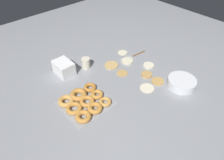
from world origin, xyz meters
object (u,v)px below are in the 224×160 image
container_stack (64,68)px  paper_cup (86,63)px  pancake_1 (111,65)px  pancake_2 (122,73)px  pancake_0 (147,75)px  spatula (130,58)px  pancake_3 (123,52)px  donut_tray (84,102)px  pancake_7 (127,61)px  batter_bowl (181,83)px  pancake_6 (147,88)px  pancake_4 (158,81)px  pancake_5 (149,65)px

container_stack → paper_cup: (0.05, 0.17, -0.01)m
pancake_1 → pancake_2: bearing=-1.7°
pancake_0 → spatula: bearing=163.8°
pancake_0 → pancake_3: size_ratio=0.98×
donut_tray → pancake_2: bearing=98.0°
pancake_1 → pancake_7: size_ratio=1.15×
donut_tray → batter_bowl: 0.70m
pancake_6 → pancake_7: pancake_7 is taller
pancake_0 → donut_tray: bearing=-99.2°
pancake_4 → batter_bowl: batter_bowl is taller
pancake_1 → spatula: pancake_1 is taller
pancake_1 → pancake_5: bearing=47.1°
pancake_1 → spatula: size_ratio=0.41×
pancake_1 → spatula: (0.02, 0.19, -0.00)m
donut_tray → pancake_1: bearing=114.5°
pancake_7 → pancake_1: bearing=-108.8°
pancake_2 → pancake_4: (0.25, 0.13, 0.00)m
pancake_5 → spatula: size_ratio=0.32×
pancake_1 → pancake_3: 0.22m
pancake_4 → pancake_5: (-0.17, 0.10, 0.00)m
pancake_1 → pancake_6: (0.37, 0.01, -0.00)m
pancake_1 → pancake_3: bearing=110.1°
pancake_5 → container_stack: bearing=-124.6°
pancake_3 → batter_bowl: batter_bowl is taller
pancake_4 → pancake_2: bearing=-152.9°
pancake_7 → pancake_2: bearing=-59.2°
pancake_6 → container_stack: bearing=-147.9°
pancake_5 → pancake_6: size_ratio=0.85×
pancake_3 → spatula: (0.10, -0.01, -0.00)m
batter_bowl → container_stack: container_stack is taller
batter_bowl → pancake_4: bearing=-147.6°
pancake_3 → pancake_7: pancake_7 is taller
pancake_6 → container_stack: container_stack is taller
pancake_0 → pancake_7: bearing=175.5°
pancake_3 → pancake_5: size_ratio=0.98×
pancake_5 → spatula: pancake_5 is taller
pancake_2 → container_stack: 0.45m
pancake_4 → container_stack: container_stack is taller
pancake_7 → container_stack: size_ratio=0.61×
spatula → pancake_5: bearing=105.3°
pancake_2 → donut_tray: (0.06, -0.41, 0.01)m
container_stack → paper_cup: container_stack is taller
pancake_7 → pancake_6: bearing=-21.5°
pancake_2 → pancake_3: same height
pancake_0 → pancake_5: size_ratio=0.96×
pancake_4 → donut_tray: donut_tray is taller
donut_tray → container_stack: 0.37m
pancake_1 → paper_cup: bearing=-127.1°
pancake_1 → pancake_2: size_ratio=1.29×
pancake_2 → batter_bowl: batter_bowl is taller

